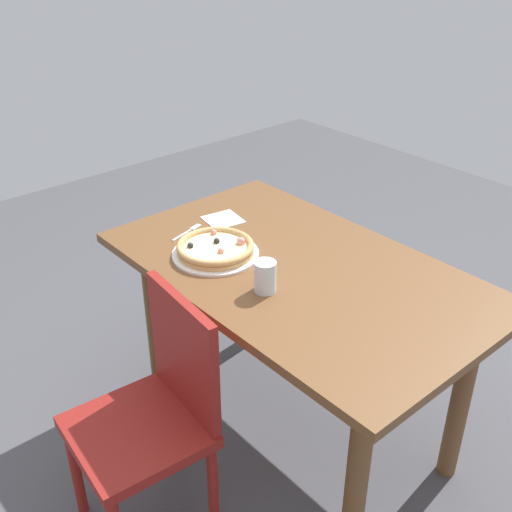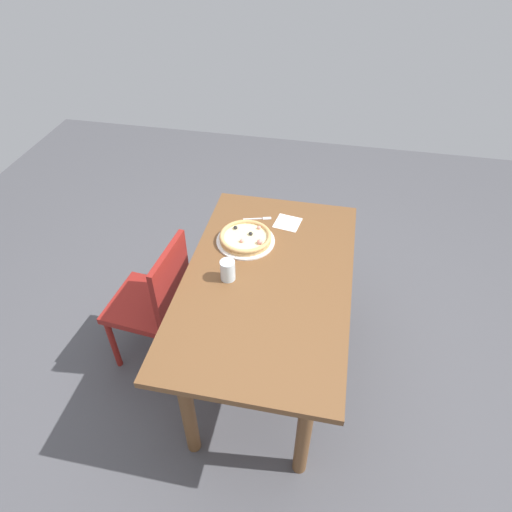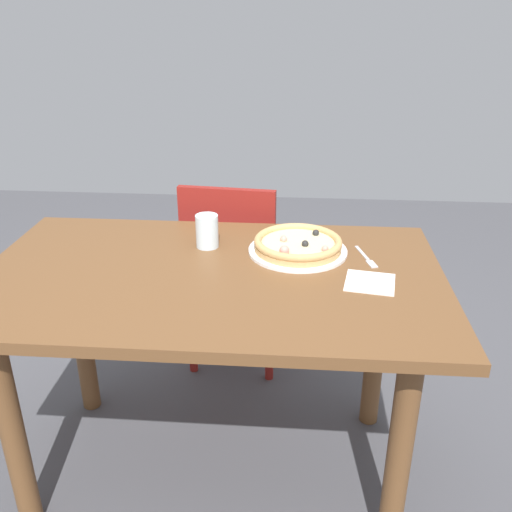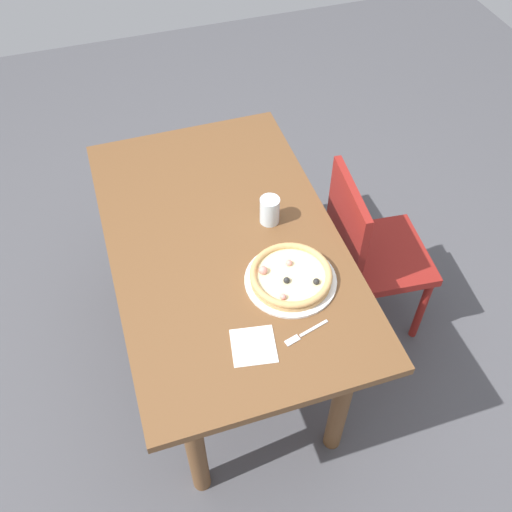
# 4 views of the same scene
# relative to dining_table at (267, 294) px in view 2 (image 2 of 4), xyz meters

# --- Properties ---
(ground_plane) EXTENTS (6.00, 6.00, 0.00)m
(ground_plane) POSITION_rel_dining_table_xyz_m (0.00, 0.00, -0.65)
(ground_plane) COLOR #4C4C51
(dining_table) EXTENTS (1.40, 0.84, 0.76)m
(dining_table) POSITION_rel_dining_table_xyz_m (0.00, 0.00, 0.00)
(dining_table) COLOR brown
(dining_table) RESTS_ON ground
(chair_near) EXTENTS (0.44, 0.44, 0.86)m
(chair_near) POSITION_rel_dining_table_xyz_m (0.01, -0.63, -0.18)
(chair_near) COLOR maroon
(chair_near) RESTS_ON ground
(plate) EXTENTS (0.32, 0.32, 0.01)m
(plate) POSITION_rel_dining_table_xyz_m (-0.26, -0.17, 0.12)
(plate) COLOR white
(plate) RESTS_ON dining_table
(pizza) EXTENTS (0.28, 0.28, 0.05)m
(pizza) POSITION_rel_dining_table_xyz_m (-0.26, -0.17, 0.15)
(pizza) COLOR tan
(pizza) RESTS_ON plate
(fork) EXTENTS (0.06, 0.16, 0.00)m
(fork) POSITION_rel_dining_table_xyz_m (-0.48, -0.13, 0.12)
(fork) COLOR silver
(fork) RESTS_ON dining_table
(drinking_glass) EXTENTS (0.07, 0.07, 0.11)m
(drinking_glass) POSITION_rel_dining_table_xyz_m (0.04, -0.19, 0.17)
(drinking_glass) COLOR silver
(drinking_glass) RESTS_ON dining_table
(napkin) EXTENTS (0.16, 0.16, 0.00)m
(napkin) POSITION_rel_dining_table_xyz_m (-0.47, 0.03, 0.12)
(napkin) COLOR white
(napkin) RESTS_ON dining_table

